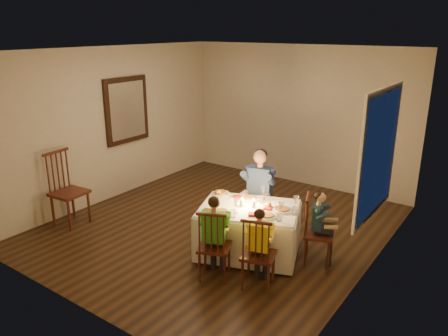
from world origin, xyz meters
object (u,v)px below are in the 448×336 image
Objects in this scene: chair_end at (316,262)px; child_yellow at (258,286)px; child_teal at (316,262)px; serving_bowl at (220,194)px; chair_adult at (258,230)px; chair_near_right at (258,286)px; chair_extra at (73,223)px; chair_near_left at (215,276)px; dining_table at (249,221)px; child_green at (215,276)px; adult at (258,230)px.

child_yellow is (-0.34, -0.90, 0.00)m from chair_end.
serving_bowl reaches higher than child_teal.
child_yellow reaches higher than chair_adult.
chair_end is at bearing -29.80° from chair_adult.
child_yellow is at bearing 138.55° from child_teal.
chair_near_right is 0.92× the size of child_yellow.
chair_extra reaches higher than chair_adult.
chair_adult is 0.94m from serving_bowl.
child_yellow is at bearing 169.77° from chair_near_left.
child_yellow is at bearing -91.04° from chair_extra.
chair_adult is 0.79× the size of chair_extra.
chair_end is at bearing -0.24° from dining_table.
chair_near_left is at bearing -93.22° from chair_extra.
chair_adult is 1.00× the size of chair_end.
chair_extra is at bearing -157.52° from serving_bowl.
chair_near_right is at bearing 169.77° from chair_near_left.
chair_adult is at bearing -76.69° from chair_near_right.
child_teal reaches higher than chair_adult.
chair_near_left is 1.00× the size of chair_end.
chair_end is at bearing -128.20° from child_yellow.
chair_near_left is 1.00× the size of chair_near_right.
child_green is 1.09× the size of child_teal.
chair_near_right is 0.79× the size of chair_extra.
serving_bowl reaches higher than chair_end.
chair_end is 0.92× the size of child_yellow.
adult reaches higher than chair_extra.
chair_adult is at bearing -76.69° from child_yellow.
child_yellow is at bearing -70.02° from dining_table.
dining_table reaches higher than adult.
child_teal reaches higher than chair_near_right.
chair_near_left is 2.68m from chair_extra.
chair_near_left is 1.42m from adult.
chair_adult is 0.86× the size of child_green.
chair_adult is at bearing -105.32° from chair_near_left.
chair_extra is at bearing -23.12° from chair_near_left.
child_yellow is (0.00, 0.00, 0.00)m from chair_near_right.
chair_near_right is 1.00× the size of chair_end.
dining_table is at bearing -78.43° from chair_extra.
chair_adult is 1.42m from child_green.
chair_adult is 1.47m from chair_near_right.
chair_adult is 1.15m from chair_end.
chair_adult is 1.15m from child_teal.
chair_near_right is at bearing -70.62° from chair_adult.
dining_table is 2.86m from chair_extra.
chair_near_right is 0.94× the size of child_teal.
dining_table is at bearing 89.64° from chair_end.
child_yellow is 1.43m from serving_bowl.
serving_bowl is (-1.04, 0.69, 0.69)m from chair_near_right.
child_yellow reaches higher than chair_end.
adult is (0.00, 0.00, 0.00)m from chair_adult.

